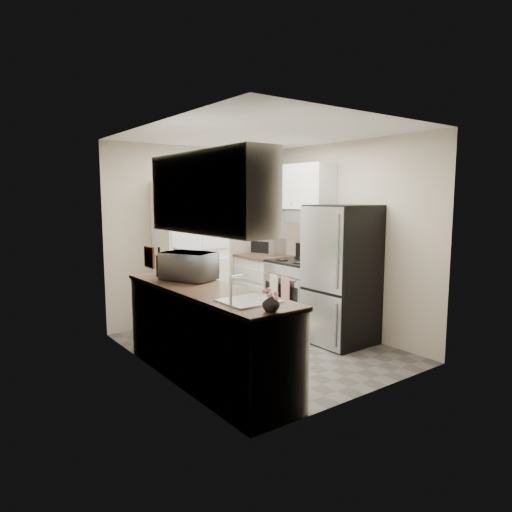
# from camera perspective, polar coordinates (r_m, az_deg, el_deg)

# --- Properties ---
(ground) EXTENTS (3.20, 3.20, 0.00)m
(ground) POSITION_cam_1_polar(r_m,az_deg,el_deg) (5.56, 0.53, -11.42)
(ground) COLOR #56514C
(ground) RESTS_ON ground
(room_shell) EXTENTS (2.64, 3.24, 2.52)m
(room_shell) POSITION_cam_1_polar(r_m,az_deg,el_deg) (5.25, 0.46, 5.57)
(room_shell) COLOR #BFB39A
(room_shell) RESTS_ON ground
(pantry_cabinet) EXTENTS (0.90, 0.55, 2.00)m
(pantry_cabinet) POSITION_cam_1_polar(r_m,az_deg,el_deg) (6.31, -8.14, 0.11)
(pantry_cabinet) COLOR white
(pantry_cabinet) RESTS_ON ground
(base_cabinet_left) EXTENTS (0.60, 2.30, 0.88)m
(base_cabinet_left) POSITION_cam_1_polar(r_m,az_deg,el_deg) (4.56, -6.25, -9.93)
(base_cabinet_left) COLOR white
(base_cabinet_left) RESTS_ON ground
(countertop_left) EXTENTS (0.63, 2.33, 0.04)m
(countertop_left) POSITION_cam_1_polar(r_m,az_deg,el_deg) (4.45, -6.33, -4.26)
(countertop_left) COLOR brown
(countertop_left) RESTS_ON base_cabinet_left
(base_cabinet_right) EXTENTS (0.60, 0.80, 0.88)m
(base_cabinet_right) POSITION_cam_1_polar(r_m,az_deg,el_deg) (6.94, 1.13, -3.84)
(base_cabinet_right) COLOR white
(base_cabinet_right) RESTS_ON ground
(countertop_right) EXTENTS (0.63, 0.83, 0.04)m
(countertop_right) POSITION_cam_1_polar(r_m,az_deg,el_deg) (6.87, 1.14, -0.07)
(countertop_right) COLOR brown
(countertop_right) RESTS_ON base_cabinet_right
(electric_range) EXTENTS (0.71, 0.78, 1.13)m
(electric_range) POSITION_cam_1_polar(r_m,az_deg,el_deg) (6.32, 5.47, -4.64)
(electric_range) COLOR #B7B7BC
(electric_range) RESTS_ON ground
(refrigerator) EXTENTS (0.70, 0.72, 1.70)m
(refrigerator) POSITION_cam_1_polar(r_m,az_deg,el_deg) (5.67, 10.67, -2.31)
(refrigerator) COLOR #B7B7BC
(refrigerator) RESTS_ON ground
(microwave) EXTENTS (0.56, 0.64, 0.30)m
(microwave) POSITION_cam_1_polar(r_m,az_deg,el_deg) (4.86, -8.35, -1.26)
(microwave) COLOR #A6A6AB
(microwave) RESTS_ON countertop_left
(wine_bottle) EXTENTS (0.08, 0.08, 0.30)m
(wine_bottle) POSITION_cam_1_polar(r_m,az_deg,el_deg) (5.14, -12.01, -0.88)
(wine_bottle) COLOR black
(wine_bottle) RESTS_ON countertop_left
(flower_vase) EXTENTS (0.17, 0.17, 0.14)m
(flower_vase) POSITION_cam_1_polar(r_m,az_deg,el_deg) (3.51, 1.88, -5.84)
(flower_vase) COLOR white
(flower_vase) RESTS_ON countertop_left
(cutting_board) EXTENTS (0.09, 0.23, 0.30)m
(cutting_board) POSITION_cam_1_polar(r_m,az_deg,el_deg) (5.32, -9.83, -0.55)
(cutting_board) COLOR #3D8C3D
(cutting_board) RESTS_ON countertop_left
(toaster_oven) EXTENTS (0.44, 0.50, 0.25)m
(toaster_oven) POSITION_cam_1_polar(r_m,az_deg,el_deg) (6.94, 1.60, 1.20)
(toaster_oven) COLOR #A9A8AD
(toaster_oven) RESTS_ON countertop_right
(fruit_basket) EXTENTS (0.30, 0.30, 0.12)m
(fruit_basket) POSITION_cam_1_polar(r_m,az_deg,el_deg) (6.95, 1.71, 2.73)
(fruit_basket) COLOR #FF9E21
(fruit_basket) RESTS_ON toaster_oven
(kitchen_mat) EXTENTS (0.61, 0.85, 0.01)m
(kitchen_mat) POSITION_cam_1_polar(r_m,az_deg,el_deg) (6.06, -2.33, -9.78)
(kitchen_mat) COLOR #C5BD7D
(kitchen_mat) RESTS_ON ground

